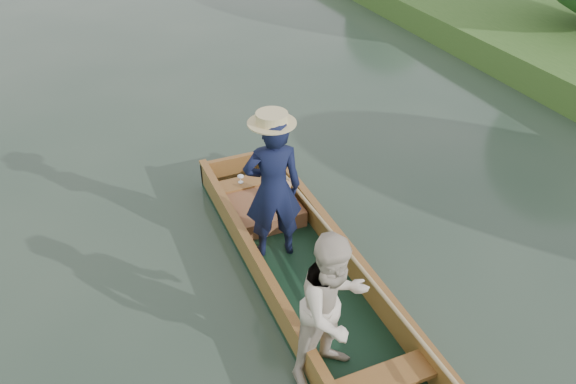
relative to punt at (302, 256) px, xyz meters
name	(u,v)px	position (x,y,z in m)	size (l,w,h in m)	color
ground	(308,288)	(0.13, 0.11, -0.61)	(120.00, 120.00, 0.00)	#283D30
punt	(302,256)	(0.00, 0.00, 0.00)	(1.32, 5.00, 1.92)	black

